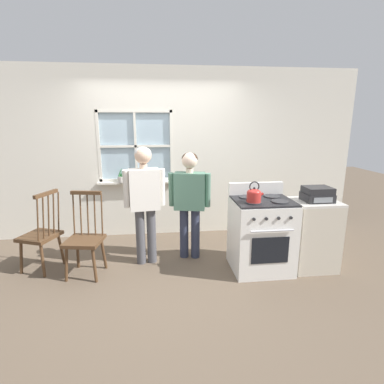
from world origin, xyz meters
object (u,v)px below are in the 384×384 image
chair_near_wall (41,236)px  person_teen_center (190,195)px  chair_by_window (85,240)px  person_elderly_left (144,194)px  potted_plant (122,177)px  stove (261,234)px  stereo (317,194)px  side_counter (312,234)px  kettle (254,195)px

chair_near_wall → person_teen_center: person_teen_center is taller
person_teen_center → chair_near_wall: bearing=-164.6°
chair_by_window → person_elderly_left: person_elderly_left is taller
chair_near_wall → potted_plant: (0.92, 1.03, 0.54)m
chair_near_wall → person_elderly_left: 1.40m
stove → stereo: bearing=-4.7°
stove → side_counter: stove is taller
stove → chair_by_window: bearing=176.9°
chair_near_wall → kettle: kettle is taller
side_counter → chair_near_wall: bearing=174.2°
chair_by_window → side_counter: (2.87, -0.15, -0.01)m
potted_plant → stereo: (2.53, -1.40, -0.00)m
chair_near_wall → side_counter: (3.45, -0.35, -0.01)m
chair_by_window → chair_near_wall: same height
kettle → potted_plant: (-1.69, 1.48, -0.03)m
chair_by_window → person_elderly_left: (0.73, 0.23, 0.49)m
kettle → chair_by_window: bearing=173.0°
person_elderly_left → side_counter: (2.13, -0.38, -0.50)m
chair_by_window → stove: size_ratio=0.96×
person_elderly_left → stereo: (2.13, -0.40, 0.04)m
person_elderly_left → stove: person_elderly_left is taller
chair_by_window → side_counter: bearing=6.8°
person_elderly_left → person_teen_center: bearing=1.5°
chair_near_wall → stereo: 3.51m
potted_plant → side_counter: bearing=-28.6°
stereo → chair_by_window: bearing=176.6°
person_teen_center → kettle: size_ratio=5.96×
stove → kettle: (-0.16, -0.13, 0.55)m
stereo → chair_near_wall: bearing=173.9°
chair_near_wall → kettle: (2.61, -0.44, 0.57)m
chair_near_wall → chair_by_window: bearing=93.0°
person_teen_center → side_counter: (1.54, -0.48, -0.45)m
kettle → side_counter: (0.84, 0.10, -0.57)m
person_teen_center → stove: bearing=-15.5°
person_teen_center → stereo: size_ratio=4.33×
person_elderly_left → stove: (1.46, -0.34, -0.48)m
stove → stereo: 0.85m
person_teen_center → stereo: person_teen_center is taller
person_teen_center → stereo: (1.54, -0.50, 0.09)m
stove → side_counter: 0.68m
chair_by_window → person_teen_center: bearing=23.5°
chair_near_wall → kettle: bearing=102.0°
kettle → potted_plant: bearing=138.9°
person_teen_center → potted_plant: 1.35m
chair_by_window → stereo: size_ratio=3.04×
person_elderly_left → side_counter: person_elderly_left is taller
person_teen_center → stereo: 1.62m
person_teen_center → potted_plant: size_ratio=6.25×
kettle → person_elderly_left: bearing=159.9°
person_teen_center → stove: 1.06m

